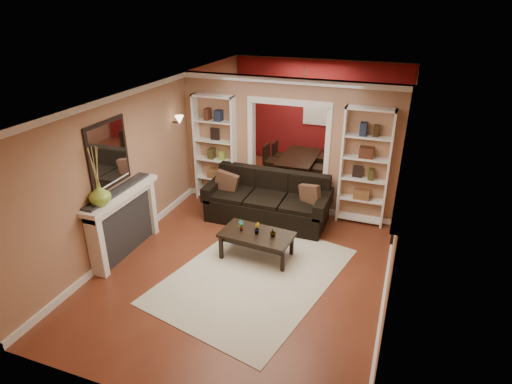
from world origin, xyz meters
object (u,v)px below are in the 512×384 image
at_px(dining_table, 300,167).
at_px(bookshelf_right, 365,168).
at_px(sofa, 267,199).
at_px(bookshelf_left, 216,149).
at_px(coffee_table, 257,245).
at_px(fireplace, 125,223).

bearing_deg(dining_table, bookshelf_right, -137.33).
bearing_deg(dining_table, sofa, 179.09).
bearing_deg(bookshelf_right, bookshelf_left, 180.00).
height_order(sofa, bookshelf_right, bookshelf_right).
height_order(coffee_table, bookshelf_left, bookshelf_left).
relative_size(sofa, coffee_table, 2.00).
distance_m(bookshelf_left, dining_table, 2.48).
relative_size(sofa, bookshelf_left, 1.06).
xyz_separation_m(sofa, coffee_table, (0.26, -1.31, -0.24)).
height_order(sofa, fireplace, fireplace).
bearing_deg(bookshelf_left, coffee_table, -49.51).
relative_size(fireplace, dining_table, 1.12).
height_order(bookshelf_left, bookshelf_right, same).
relative_size(bookshelf_left, dining_table, 1.52).
bearing_deg(fireplace, dining_table, 66.16).
bearing_deg(bookshelf_right, dining_table, 132.67).
distance_m(sofa, fireplace, 2.72).
height_order(coffee_table, dining_table, dining_table).
height_order(sofa, dining_table, sofa).
distance_m(coffee_table, bookshelf_right, 2.58).
relative_size(sofa, bookshelf_right, 1.06).
bearing_deg(dining_table, coffee_table, -176.60).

